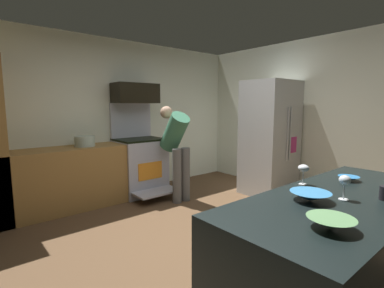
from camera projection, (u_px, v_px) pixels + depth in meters
name	position (u px, v px, depth m)	size (l,w,h in m)	color
ground_plane	(204.00, 239.00, 3.23)	(5.20, 4.80, 0.02)	brown
wall_back	(112.00, 118.00, 4.83)	(5.20, 0.12, 2.60)	silver
wall_right	(318.00, 118.00, 4.67)	(0.12, 4.80, 2.60)	silver
lower_cabinet_run	(66.00, 179.00, 4.10)	(2.40, 0.60, 0.90)	olive
oven_range	(140.00, 164.00, 4.85)	(0.76, 1.01, 1.54)	#B3B4C5
microwave	(135.00, 93.00, 4.76)	(0.74, 0.38, 0.33)	black
refrigerator	(270.00, 138.00, 4.83)	(0.84, 0.73, 1.91)	silver
person_cook	(176.00, 145.00, 4.46)	(0.31, 0.61, 1.49)	#5F5F5F
counter_island	(339.00, 259.00, 1.96)	(2.00, 0.80, 0.90)	black
mixing_bowl_large	(349.00, 178.00, 2.28)	(0.16, 0.16, 0.04)	#2B6FAD
mixing_bowl_small	(310.00, 196.00, 1.80)	(0.25, 0.25, 0.06)	teal
mixing_bowl_prep	(331.00, 223.00, 1.39)	(0.23, 0.23, 0.06)	#61915B
wine_glass_near	(345.00, 181.00, 1.80)	(0.07, 0.07, 0.16)	silver
wine_glass_far	(303.00, 169.00, 2.16)	(0.08, 0.08, 0.16)	silver
stock_pot	(85.00, 141.00, 4.21)	(0.29, 0.29, 0.15)	#B0C3B5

